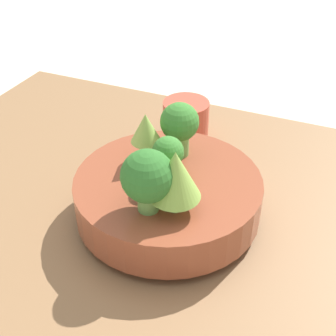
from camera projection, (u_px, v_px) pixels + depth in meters
name	position (u px, v px, depth m)	size (l,w,h in m)	color
ground_plane	(154.00, 215.00, 0.78)	(6.00, 6.00, 0.00)	beige
table	(154.00, 207.00, 0.77)	(0.94, 0.69, 0.03)	olive
bowl	(168.00, 196.00, 0.70)	(0.28, 0.28, 0.07)	brown
broccoli_floret_back	(148.00, 178.00, 0.59)	(0.07, 0.07, 0.09)	#6BA34C
broccoli_floret_front	(180.00, 125.00, 0.70)	(0.06, 0.06, 0.09)	#6BA34C
romanesco_piece_near	(145.00, 132.00, 0.69)	(0.05, 0.05, 0.08)	#6BA34C
broccoli_floret_center	(168.00, 155.00, 0.65)	(0.05, 0.05, 0.07)	#7AB256
romanesco_piece_far	(175.00, 175.00, 0.59)	(0.07, 0.07, 0.09)	#609347
cup	(186.00, 121.00, 0.88)	(0.09, 0.09, 0.08)	#C64C38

